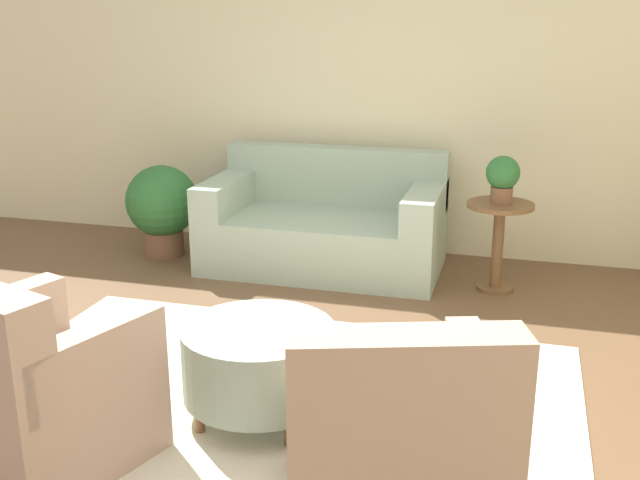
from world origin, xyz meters
name	(u,v)px	position (x,y,z in m)	size (l,w,h in m)	color
ground_plane	(263,407)	(0.00, 0.00, 0.00)	(16.00, 16.00, 0.00)	brown
wall_back	(379,82)	(0.00, 2.89, 1.40)	(9.66, 0.12, 2.80)	beige
rug	(263,406)	(0.00, 0.00, 0.01)	(3.19, 2.33, 0.01)	beige
couch	(325,226)	(-0.29, 2.27, 0.32)	(1.83, 0.99, 0.90)	#9EB29E
armchair_left	(31,391)	(-0.80, -0.74, 0.36)	(1.01, 0.98, 0.92)	tan
armchair_right	(394,446)	(0.80, -0.74, 0.36)	(1.01, 0.98, 0.92)	tan
ottoman_table	(259,361)	(0.02, -0.08, 0.30)	(0.75, 0.75, 0.47)	#9EB29E
side_table	(499,233)	(1.06, 2.06, 0.44)	(0.47, 0.47, 0.65)	brown
potted_plant_on_side_table	(503,177)	(1.06, 2.06, 0.84)	(0.24, 0.24, 0.34)	brown
potted_plant_floor	(162,205)	(-1.65, 2.18, 0.43)	(0.59, 0.59, 0.75)	brown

